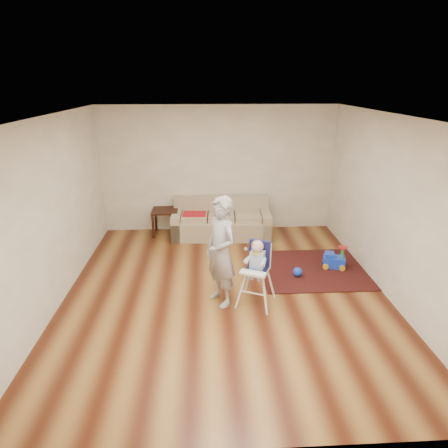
{
  "coord_description": "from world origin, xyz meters",
  "views": [
    {
      "loc": [
        -0.29,
        -5.18,
        3.15
      ],
      "look_at": [
        0.0,
        0.4,
        1.0
      ],
      "focal_mm": 30.0,
      "sensor_mm": 36.0,
      "label": 1
    }
  ],
  "objects_px": {
    "high_chair": "(257,274)",
    "sofa": "(221,218)",
    "toy_ball": "(298,272)",
    "side_table": "(166,222)",
    "adult": "(221,252)",
    "ride_on_toy": "(334,256)"
  },
  "relations": [
    {
      "from": "sofa",
      "to": "adult",
      "type": "relative_size",
      "value": 1.27
    },
    {
      "from": "ride_on_toy",
      "to": "sofa",
      "type": "bearing_deg",
      "value": 156.02
    },
    {
      "from": "ride_on_toy",
      "to": "toy_ball",
      "type": "xyz_separation_m",
      "value": [
        -0.73,
        -0.31,
        -0.12
      ]
    },
    {
      "from": "high_chair",
      "to": "ride_on_toy",
      "type": "bearing_deg",
      "value": 57.73
    },
    {
      "from": "toy_ball",
      "to": "high_chair",
      "type": "xyz_separation_m",
      "value": [
        -0.82,
        -0.76,
        0.4
      ]
    },
    {
      "from": "sofa",
      "to": "ride_on_toy",
      "type": "distance_m",
      "value": 2.52
    },
    {
      "from": "toy_ball",
      "to": "adult",
      "type": "xyz_separation_m",
      "value": [
        -1.34,
        -0.7,
        0.74
      ]
    },
    {
      "from": "high_chair",
      "to": "adult",
      "type": "xyz_separation_m",
      "value": [
        -0.52,
        0.06,
        0.33
      ]
    },
    {
      "from": "adult",
      "to": "sofa",
      "type": "bearing_deg",
      "value": 146.12
    },
    {
      "from": "side_table",
      "to": "ride_on_toy",
      "type": "height_order",
      "value": "side_table"
    },
    {
      "from": "high_chair",
      "to": "adult",
      "type": "relative_size",
      "value": 0.62
    },
    {
      "from": "side_table",
      "to": "toy_ball",
      "type": "relative_size",
      "value": 3.45
    },
    {
      "from": "high_chair",
      "to": "adult",
      "type": "distance_m",
      "value": 0.62
    },
    {
      "from": "adult",
      "to": "side_table",
      "type": "bearing_deg",
      "value": 169.96
    },
    {
      "from": "side_table",
      "to": "toy_ball",
      "type": "bearing_deg",
      "value": -40.9
    },
    {
      "from": "sofa",
      "to": "side_table",
      "type": "distance_m",
      "value": 1.23
    },
    {
      "from": "side_table",
      "to": "adult",
      "type": "relative_size",
      "value": 0.33
    },
    {
      "from": "ride_on_toy",
      "to": "high_chair",
      "type": "relative_size",
      "value": 0.39
    },
    {
      "from": "high_chair",
      "to": "sofa",
      "type": "bearing_deg",
      "value": 121.74
    },
    {
      "from": "side_table",
      "to": "high_chair",
      "type": "relative_size",
      "value": 0.53
    },
    {
      "from": "sofa",
      "to": "adult",
      "type": "xyz_separation_m",
      "value": [
        -0.12,
        -2.59,
        0.43
      ]
    },
    {
      "from": "toy_ball",
      "to": "high_chair",
      "type": "bearing_deg",
      "value": -137.24
    }
  ]
}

